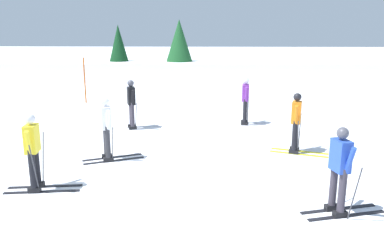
# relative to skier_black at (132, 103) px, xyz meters

# --- Properties ---
(ground_plane) EXTENTS (120.00, 120.00, 0.00)m
(ground_plane) POSITION_rel_skier_black_xyz_m (1.84, -4.27, -0.92)
(ground_plane) COLOR white
(far_snow_ridge) EXTENTS (80.00, 8.85, 1.23)m
(far_snow_ridge) POSITION_rel_skier_black_xyz_m (1.84, 15.19, -0.30)
(far_snow_ridge) COLOR white
(far_snow_ridge) RESTS_ON ground
(skier_black) EXTENTS (1.63, 0.96, 1.71)m
(skier_black) POSITION_rel_skier_black_xyz_m (0.00, 0.00, 0.00)
(skier_black) COLOR silver
(skier_black) RESTS_ON ground
(skier_blue) EXTENTS (1.64, 0.98, 1.71)m
(skier_blue) POSITION_rel_skier_black_xyz_m (5.04, -6.06, 0.00)
(skier_blue) COLOR black
(skier_blue) RESTS_ON ground
(skier_white) EXTENTS (1.62, 0.97, 1.71)m
(skier_white) POSITION_rel_skier_black_xyz_m (-0.06, -3.22, 0.00)
(skier_white) COLOR black
(skier_white) RESTS_ON ground
(skier_yellow) EXTENTS (1.63, 1.00, 1.71)m
(skier_yellow) POSITION_rel_skier_black_xyz_m (-1.14, -5.17, 0.00)
(skier_yellow) COLOR black
(skier_yellow) RESTS_ON ground
(skier_orange) EXTENTS (1.64, 0.96, 1.71)m
(skier_orange) POSITION_rel_skier_black_xyz_m (5.08, -2.43, 0.00)
(skier_orange) COLOR gold
(skier_orange) RESTS_ON ground
(skier_purple) EXTENTS (1.63, 1.00, 1.71)m
(skier_purple) POSITION_rel_skier_black_xyz_m (4.00, 0.73, 0.00)
(skier_purple) COLOR silver
(skier_purple) RESTS_ON ground
(trail_marker_pole) EXTENTS (0.06, 0.06, 2.11)m
(trail_marker_pole) POSITION_rel_skier_black_xyz_m (-3.04, 4.55, 0.14)
(trail_marker_pole) COLOR #C65614
(trail_marker_pole) RESTS_ON ground
(conifer_far_left) EXTENTS (1.59, 1.59, 3.63)m
(conifer_far_left) POSITION_rel_skier_black_xyz_m (-3.21, 12.64, 1.18)
(conifer_far_left) COLOR #513823
(conifer_far_left) RESTS_ON ground
(conifer_far_right) EXTENTS (2.09, 2.09, 3.97)m
(conifer_far_right) POSITION_rel_skier_black_xyz_m (0.83, 12.66, 1.40)
(conifer_far_right) COLOR #513823
(conifer_far_right) RESTS_ON ground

